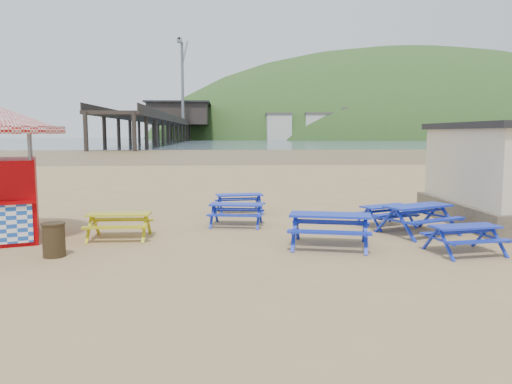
{
  "coord_description": "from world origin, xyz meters",
  "views": [
    {
      "loc": [
        -0.14,
        -13.88,
        2.83
      ],
      "look_at": [
        0.8,
        1.5,
        1.0
      ],
      "focal_mm": 35.0,
      "sensor_mm": 36.0,
      "label": 1
    }
  ],
  "objects": [
    {
      "name": "picnic_table_blue_f",
      "position": [
        5.24,
        -0.39,
        0.41
      ],
      "size": [
        2.43,
        2.24,
        0.82
      ],
      "rotation": [
        0.0,
        0.0,
        0.42
      ],
      "color": "#143DB2",
      "rests_on": "ground"
    },
    {
      "name": "picnic_table_blue_a",
      "position": [
        0.33,
        3.6,
        0.34
      ],
      "size": [
        1.77,
        1.5,
        0.68
      ],
      "rotation": [
        0.0,
        0.0,
        0.13
      ],
      "color": "#143DB2",
      "rests_on": "ground"
    },
    {
      "name": "picnic_table_blue_d",
      "position": [
        2.44,
        -1.8,
        0.42
      ],
      "size": [
        2.3,
        2.01,
        0.83
      ],
      "rotation": [
        0.0,
        0.0,
        -0.24
      ],
      "color": "#143DB2",
      "rests_on": "ground"
    },
    {
      "name": "headland_town",
      "position": [
        90.0,
        229.68,
        -9.91
      ],
      "size": [
        264.0,
        144.0,
        108.0
      ],
      "color": "#2D4C1E",
      "rests_on": "ground"
    },
    {
      "name": "wet_sand",
      "position": [
        0.0,
        55.0,
        0.0
      ],
      "size": [
        400.0,
        400.0,
        0.0
      ],
      "primitive_type": "plane",
      "color": "olive",
      "rests_on": "ground"
    },
    {
      "name": "sea",
      "position": [
        0.0,
        170.0,
        0.01
      ],
      "size": [
        400.0,
        400.0,
        0.0
      ],
      "primitive_type": "plane",
      "color": "#4C5F6C",
      "rests_on": "ground"
    },
    {
      "name": "picnic_table_blue_e",
      "position": [
        5.46,
        -2.69,
        0.33
      ],
      "size": [
        1.78,
        1.53,
        0.67
      ],
      "rotation": [
        0.0,
        0.0,
        0.17
      ],
      "color": "#143DB2",
      "rests_on": "ground"
    },
    {
      "name": "ground",
      "position": [
        0.0,
        0.0,
        0.0
      ],
      "size": [
        400.0,
        400.0,
        0.0
      ],
      "primitive_type": "plane",
      "color": "tan",
      "rests_on": "ground"
    },
    {
      "name": "litter_bin",
      "position": [
        -4.09,
        -2.42,
        0.4
      ],
      "size": [
        0.54,
        0.54,
        0.79
      ],
      "color": "#3A2F18",
      "rests_on": "ground"
    },
    {
      "name": "picnic_table_blue_c",
      "position": [
        4.69,
        0.77,
        0.32
      ],
      "size": [
        1.91,
        1.74,
        0.65
      ],
      "rotation": [
        0.0,
        0.0,
        0.4
      ],
      "color": "#143DB2",
      "rests_on": "ground"
    },
    {
      "name": "picnic_table_blue_b",
      "position": [
        0.18,
        1.2,
        0.34
      ],
      "size": [
        1.8,
        1.54,
        0.68
      ],
      "rotation": [
        0.0,
        0.0,
        -0.16
      ],
      "color": "#143DB2",
      "rests_on": "ground"
    },
    {
      "name": "picnic_table_yellow",
      "position": [
        -3.0,
        -0.5,
        0.35
      ],
      "size": [
        1.66,
        1.34,
        0.69
      ],
      "rotation": [
        0.0,
        0.0,
        -0.01
      ],
      "color": "#C6C914",
      "rests_on": "ground"
    },
    {
      "name": "pier",
      "position": [
        -17.99,
        178.23,
        5.46
      ],
      "size": [
        24.0,
        220.0,
        39.29
      ],
      "color": "black",
      "rests_on": "ground"
    }
  ]
}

